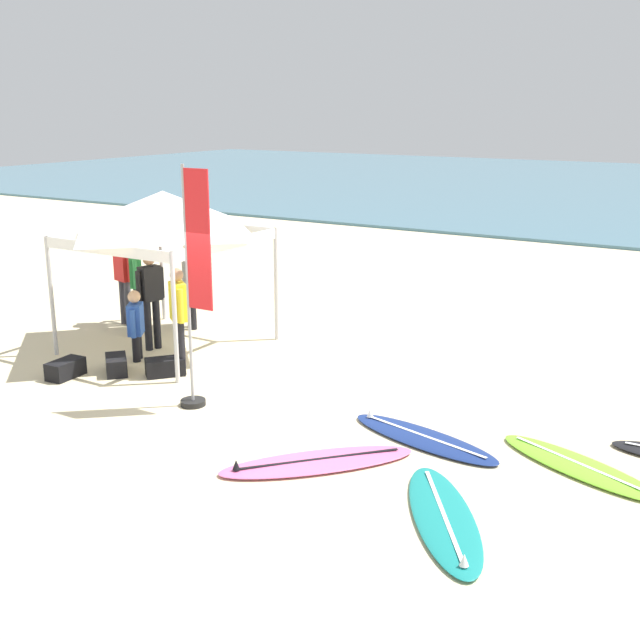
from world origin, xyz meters
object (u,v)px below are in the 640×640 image
surfboard_pink (317,462)px  person_grey (190,278)px  person_green (136,281)px  person_black (151,294)px  canopy_tent (163,212)px  person_red (124,275)px  surfboard_teal (444,517)px  gear_bag_on_sand (165,367)px  gear_bag_near_tent (116,365)px  person_blue (136,322)px  banner_flag (195,299)px  surfboard_lime (579,466)px  surfboard_navy (423,438)px  person_yellow (178,313)px  gear_bag_by_pole (66,369)px

surfboard_pink → person_grey: size_ratio=1.29×
person_green → person_black: same height
canopy_tent → person_red: 2.31m
surfboard_teal → gear_bag_on_sand: 5.88m
canopy_tent → surfboard_pink: 5.93m
gear_bag_on_sand → gear_bag_near_tent: bearing=-155.9°
person_green → person_blue: size_ratio=1.43×
person_black → banner_flag: banner_flag is taller
surfboard_lime → gear_bag_near_tent: size_ratio=3.75×
surfboard_pink → gear_bag_near_tent: (-4.47, 1.18, 0.10)m
person_green → gear_bag_on_sand: (2.10, -1.61, -0.85)m
person_green → person_red: 0.65m
canopy_tent → person_green: bearing=160.4°
surfboard_pink → surfboard_navy: same height
person_black → person_yellow: same height
surfboard_lime → person_blue: 7.42m
person_green → person_yellow: 2.64m
person_grey → person_blue: person_grey is taller
surfboard_navy → person_red: person_red is taller
person_green → person_black: bearing=-34.0°
surfboard_pink → person_green: bearing=151.9°
person_yellow → person_blue: (-1.07, 0.14, -0.33)m
person_grey → surfboard_teal: bearing=-31.7°
surfboard_lime → surfboard_navy: bearing=-174.0°
banner_flag → person_green: bearing=145.2°
person_yellow → person_blue: 1.13m
surfboard_lime → person_grey: bearing=163.3°
surfboard_navy → person_blue: bearing=174.1°
canopy_tent → surfboard_navy: (5.51, -1.42, -2.35)m
person_grey → gear_bag_on_sand: bearing=-58.9°
canopy_tent → person_grey: canopy_tent is taller
surfboard_navy → gear_bag_by_pole: size_ratio=3.83×
surfboard_pink → surfboard_teal: size_ratio=0.97×
surfboard_navy → banner_flag: bearing=-170.0°
surfboard_pink → surfboard_navy: size_ratio=0.96×
surfboard_pink → person_blue: person_blue is taller
person_red → person_blue: bearing=-41.1°
surfboard_lime → person_black: size_ratio=1.32×
gear_bag_by_pole → gear_bag_on_sand: same height
person_black → person_grey: 1.42m
gear_bag_on_sand → canopy_tent: bearing=128.7°
person_grey → gear_bag_by_pole: (0.14, -3.23, -0.85)m
surfboard_pink → person_red: 7.33m
person_green → person_grey: (0.68, 0.74, 0.00)m
person_black → person_yellow: size_ratio=1.00×
person_yellow → surfboard_lime: bearing=-2.0°
canopy_tent → surfboard_navy: canopy_tent is taller
person_black → person_blue: 0.72m
person_grey → gear_bag_on_sand: (1.42, -2.35, -0.85)m
person_grey → gear_bag_on_sand: 2.87m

